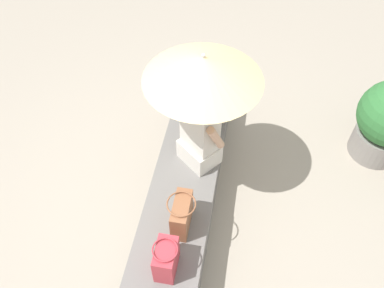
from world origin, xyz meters
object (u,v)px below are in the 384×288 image
object	(u,v)px
handbag_black	(166,259)
tote_bag_canvas	(182,215)
parasol	(203,68)
person_seated	(200,132)
shoulder_bag_spare	(208,111)

from	to	relation	value
handbag_black	tote_bag_canvas	distance (m)	0.39
parasol	handbag_black	distance (m)	1.47
person_seated	parasol	size ratio (longest dim) A/B	0.76
parasol	tote_bag_canvas	bearing A→B (deg)	-2.02
shoulder_bag_spare	handbag_black	bearing A→B (deg)	-2.37
tote_bag_canvas	shoulder_bag_spare	world-z (taller)	tote_bag_canvas
handbag_black	person_seated	bearing A→B (deg)	176.55
handbag_black	parasol	bearing A→B (deg)	176.61
person_seated	shoulder_bag_spare	bearing A→B (deg)	-179.97
person_seated	tote_bag_canvas	xyz separation A→B (m)	(0.72, -0.02, -0.22)
tote_bag_canvas	parasol	bearing A→B (deg)	177.98
handbag_black	shoulder_bag_spare	bearing A→B (deg)	177.63
parasol	handbag_black	size ratio (longest dim) A/B	3.53
person_seated	parasol	bearing A→B (deg)	177.61
parasol	tote_bag_canvas	xyz separation A→B (m)	(0.79, -0.03, -0.87)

